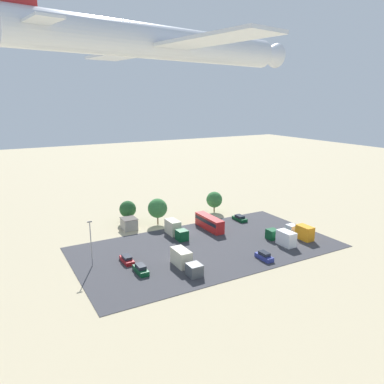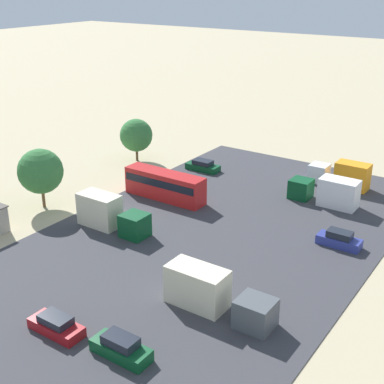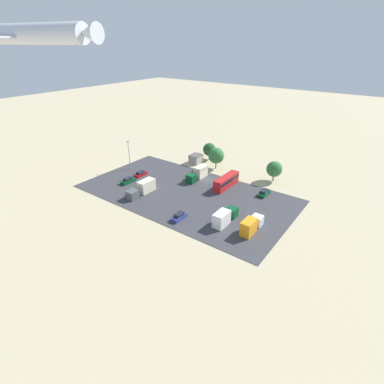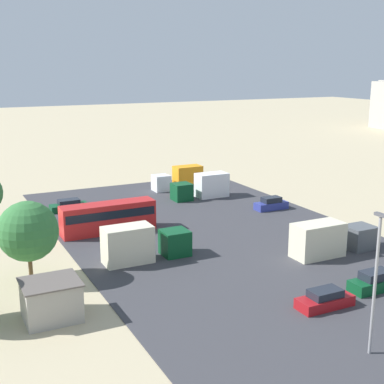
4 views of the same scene
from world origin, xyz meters
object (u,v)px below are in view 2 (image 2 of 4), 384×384
Objects in this scene: parked_car_1 at (121,348)px; parked_car_2 at (203,166)px; parked_car_0 at (56,325)px; parked_truck_2 at (343,175)px; parked_car_3 at (339,240)px; parked_truck_1 at (109,214)px; parked_truck_0 at (328,192)px; parked_truck_3 at (213,294)px; bus at (165,184)px.

parked_car_1 is 0.97× the size of parked_car_2.
parked_car_0 is 0.60× the size of parked_truck_2.
parked_car_3 is 23.96m from parked_truck_1.
parked_truck_1 is (9.93, -21.78, 0.95)m from parked_car_3.
parked_truck_0 reaches higher than parked_car_2.
parked_car_3 is 0.51× the size of parked_truck_1.
parked_truck_3 is (32.55, 0.95, -0.00)m from parked_truck_2.
parked_car_1 reaches higher than parked_car_0.
parked_truck_1 is 1.11× the size of parked_truck_2.
parked_car_0 is 0.96× the size of parked_car_2.
bus is 2.30× the size of parked_car_0.
parked_truck_2 reaches higher than parked_car_1.
parked_car_2 is at bearing 105.21° from parked_truck_2.
parked_car_2 is at bearing 64.92° from parked_car_3.
parked_truck_3 is at bearing -145.33° from parked_car_2.
parked_truck_3 is (-8.46, 2.39, 0.85)m from parked_car_1.
parked_car_1 is at bearing 44.59° from parked_truck_1.
parked_truck_0 is at bearing 176.76° from parked_car_1.
parked_truck_1 is at bearing 29.62° from parked_car_0.
parked_truck_2 reaches higher than parked_car_0.
parked_car_0 is 0.49× the size of parked_truck_3.
parked_truck_1 is 30.63m from parked_truck_2.
parked_car_2 is (-36.08, -16.72, -0.08)m from parked_car_1.
parked_truck_3 reaches higher than parked_car_2.
parked_car_0 is 0.54× the size of parked_truck_1.
parked_car_0 is 0.99× the size of parked_car_1.
parked_car_2 is 0.51× the size of parked_truck_3.
parked_truck_1 is (19.41, -16.83, 0.09)m from parked_truck_0.
bus is 1.29× the size of parked_truck_0.
parked_truck_1 is (-15.79, -8.98, 1.03)m from parked_car_0.
parked_car_2 is 0.62× the size of parked_truck_2.
parked_car_2 is at bearing -145.33° from parked_truck_3.
parked_truck_2 is at bearing 147.83° from parked_truck_1.
parked_car_2 is (-11.04, -1.75, -1.19)m from bus.
parked_car_1 is (-0.70, 5.90, 0.09)m from parked_car_0.
parked_car_3 is at bearing -115.08° from parked_car_2.
bus is 9.95m from parked_truck_1.
parked_truck_0 is at bearing 27.59° from parked_car_3.
parked_truck_3 is at bearing -178.33° from parked_truck_2.
parked_truck_3 is at bearing -179.05° from parked_truck_0.
parked_truck_1 reaches higher than parked_truck_3.
parked_car_0 is 0.56× the size of parked_truck_0.
parked_car_3 is at bearing 114.52° from parked_truck_1.
parked_truck_0 is at bearing -179.05° from parked_truck_3.
parked_car_3 is at bearing 89.95° from bus.
parked_car_0 is 1.05× the size of parked_car_3.
parked_car_2 is at bearing 85.16° from parked_truck_0.
parked_truck_0 is 26.04m from parked_truck_3.
parked_car_1 is at bearing -155.14° from parked_car_2.
parked_truck_1 reaches higher than bus.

